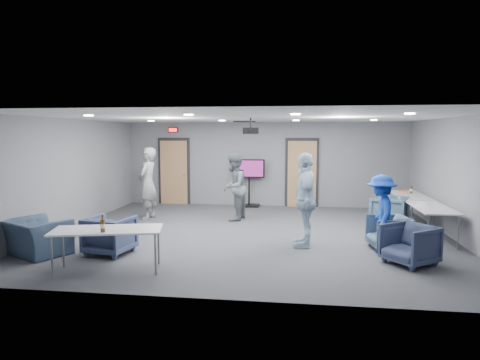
# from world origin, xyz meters

# --- Properties ---
(floor) EXTENTS (9.00, 9.00, 0.00)m
(floor) POSITION_xyz_m (0.00, 0.00, 0.00)
(floor) COLOR #36383D
(floor) RESTS_ON ground
(ceiling) EXTENTS (9.00, 9.00, 0.00)m
(ceiling) POSITION_xyz_m (0.00, 0.00, 2.70)
(ceiling) COLOR white
(ceiling) RESTS_ON wall_back
(wall_back) EXTENTS (9.00, 0.02, 2.70)m
(wall_back) POSITION_xyz_m (0.00, 4.00, 1.35)
(wall_back) COLOR slate
(wall_back) RESTS_ON floor
(wall_front) EXTENTS (9.00, 0.02, 2.70)m
(wall_front) POSITION_xyz_m (0.00, -4.00, 1.35)
(wall_front) COLOR slate
(wall_front) RESTS_ON floor
(wall_left) EXTENTS (0.02, 8.00, 2.70)m
(wall_left) POSITION_xyz_m (-4.50, 0.00, 1.35)
(wall_left) COLOR slate
(wall_left) RESTS_ON floor
(wall_right) EXTENTS (0.02, 8.00, 2.70)m
(wall_right) POSITION_xyz_m (4.50, 0.00, 1.35)
(wall_right) COLOR slate
(wall_right) RESTS_ON floor
(door_left) EXTENTS (1.06, 0.17, 2.24)m
(door_left) POSITION_xyz_m (-3.00, 3.95, 1.07)
(door_left) COLOR black
(door_left) RESTS_ON wall_back
(door_right) EXTENTS (1.06, 0.17, 2.24)m
(door_right) POSITION_xyz_m (1.20, 3.95, 1.07)
(door_right) COLOR black
(door_right) RESTS_ON wall_back
(exit_sign) EXTENTS (0.32, 0.08, 0.16)m
(exit_sign) POSITION_xyz_m (-3.00, 3.93, 2.45)
(exit_sign) COLOR black
(exit_sign) RESTS_ON wall_back
(hvac_diffuser) EXTENTS (0.60, 0.60, 0.03)m
(hvac_diffuser) POSITION_xyz_m (-0.50, 2.80, 2.69)
(hvac_diffuser) COLOR black
(hvac_diffuser) RESTS_ON ceiling
(downlights) EXTENTS (6.18, 3.78, 0.02)m
(downlights) POSITION_xyz_m (0.00, 0.00, 2.68)
(downlights) COLOR white
(downlights) RESTS_ON ceiling
(person_a) EXTENTS (0.54, 0.76, 1.96)m
(person_a) POSITION_xyz_m (-2.99, 1.41, 0.98)
(person_a) COLOR gray
(person_a) RESTS_ON floor
(person_b) EXTENTS (0.84, 0.99, 1.82)m
(person_b) POSITION_xyz_m (-0.64, 1.54, 0.91)
(person_b) COLOR slate
(person_b) RESTS_ON floor
(person_c) EXTENTS (0.52, 1.16, 1.95)m
(person_c) POSITION_xyz_m (1.21, -0.92, 0.98)
(person_c) COLOR #ADC7DF
(person_c) RESTS_ON floor
(person_d) EXTENTS (0.67, 1.05, 1.54)m
(person_d) POSITION_xyz_m (2.70, -1.13, 0.77)
(person_d) COLOR #1B3FB3
(person_d) RESTS_ON floor
(chair_right_a) EXTENTS (1.10, 1.09, 0.78)m
(chair_right_a) POSITION_xyz_m (3.35, 1.25, 0.39)
(chair_right_a) COLOR #3E566C
(chair_right_a) RESTS_ON floor
(chair_right_b) EXTENTS (0.86, 0.85, 0.69)m
(chair_right_b) POSITION_xyz_m (2.90, -0.94, 0.34)
(chair_right_b) COLOR #3D526A
(chair_right_b) RESTS_ON floor
(chair_right_c) EXTENTS (1.10, 1.10, 0.72)m
(chair_right_c) POSITION_xyz_m (3.06, -1.94, 0.36)
(chair_right_c) COLOR #343C5A
(chair_right_c) RESTS_ON floor
(chair_front_a) EXTENTS (0.93, 0.95, 0.75)m
(chair_front_a) POSITION_xyz_m (-2.55, -2.00, 0.37)
(chair_front_a) COLOR #3C4668
(chair_front_a) RESTS_ON floor
(chair_front_b) EXTENTS (1.38, 1.32, 0.70)m
(chair_front_b) POSITION_xyz_m (-3.90, -2.27, 0.35)
(chair_front_b) COLOR #384961
(chair_front_b) RESTS_ON floor
(table_right_a) EXTENTS (0.77, 1.84, 0.73)m
(table_right_a) POSITION_xyz_m (4.00, 1.93, 0.69)
(table_right_a) COLOR silver
(table_right_a) RESTS_ON floor
(table_right_b) EXTENTS (0.74, 1.79, 0.73)m
(table_right_b) POSITION_xyz_m (4.00, 0.03, 0.68)
(table_right_b) COLOR silver
(table_right_b) RESTS_ON floor
(table_front_left) EXTENTS (1.94, 1.16, 0.73)m
(table_front_left) POSITION_xyz_m (-2.13, -3.00, 0.69)
(table_front_left) COLOR silver
(table_front_left) RESTS_ON floor
(bottle_front) EXTENTS (0.08, 0.08, 0.30)m
(bottle_front) POSITION_xyz_m (-2.10, -3.23, 0.84)
(bottle_front) COLOR #51300E
(bottle_front) RESTS_ON table_front_left
(bottle_right) EXTENTS (0.07, 0.07, 0.27)m
(bottle_right) POSITION_xyz_m (4.11, 2.20, 0.83)
(bottle_right) COLOR #51300E
(bottle_right) RESTS_ON table_right_a
(snack_box) EXTENTS (0.22, 0.16, 0.04)m
(snack_box) POSITION_xyz_m (3.93, 2.40, 0.75)
(snack_box) COLOR #D76435
(snack_box) RESTS_ON table_right_a
(wrapper) EXTENTS (0.26, 0.21, 0.05)m
(wrapper) POSITION_xyz_m (3.87, 0.30, 0.76)
(wrapper) COLOR silver
(wrapper) RESTS_ON table_right_b
(tv_stand) EXTENTS (0.99, 0.47, 1.52)m
(tv_stand) POSITION_xyz_m (-0.47, 3.75, 0.86)
(tv_stand) COLOR black
(tv_stand) RESTS_ON floor
(projector) EXTENTS (0.39, 0.36, 0.36)m
(projector) POSITION_xyz_m (-0.01, -0.06, 2.40)
(projector) COLOR black
(projector) RESTS_ON ceiling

